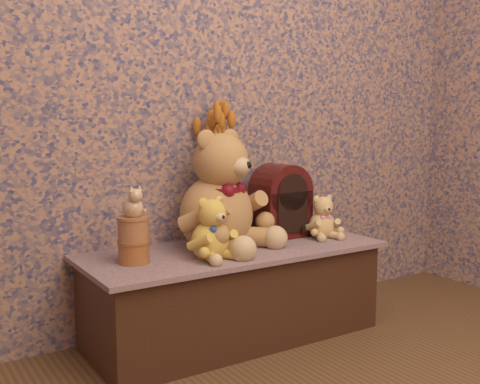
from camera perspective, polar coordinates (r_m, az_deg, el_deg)
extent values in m
cube|color=navy|center=(2.57, -3.76, 15.85)|extent=(3.00, 0.10, 2.60)
cube|color=#3C537B|center=(2.44, -0.64, -9.99)|extent=(1.26, 0.52, 0.39)
cylinder|color=tan|center=(2.50, -2.44, -2.89)|extent=(0.12, 0.12, 0.18)
cylinder|color=#B08633|center=(2.18, -10.48, -5.88)|extent=(0.14, 0.14, 0.08)
cylinder|color=tan|center=(2.16, -10.54, -3.65)|extent=(0.13, 0.13, 0.09)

